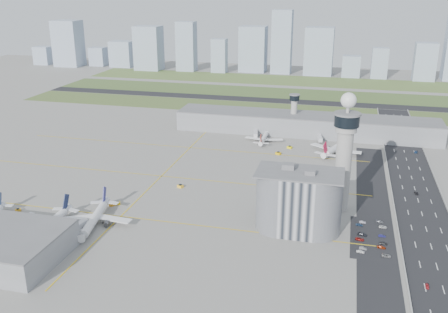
% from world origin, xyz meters
% --- Properties ---
extents(ground, '(1000.00, 1000.00, 0.00)m').
position_xyz_m(ground, '(0.00, 0.00, 0.00)').
color(ground, gray).
extents(grass_strip_0, '(480.00, 50.00, 0.08)m').
position_xyz_m(grass_strip_0, '(-20.00, 225.00, 0.04)').
color(grass_strip_0, '#4C642F').
rests_on(grass_strip_0, ground).
extents(grass_strip_1, '(480.00, 60.00, 0.08)m').
position_xyz_m(grass_strip_1, '(-20.00, 300.00, 0.04)').
color(grass_strip_1, '#4D6B32').
rests_on(grass_strip_1, ground).
extents(grass_strip_2, '(480.00, 70.00, 0.08)m').
position_xyz_m(grass_strip_2, '(-20.00, 380.00, 0.04)').
color(grass_strip_2, '#577035').
rests_on(grass_strip_2, ground).
extents(runway, '(480.00, 22.00, 0.10)m').
position_xyz_m(runway, '(-20.00, 262.00, 0.06)').
color(runway, black).
rests_on(runway, ground).
extents(highway, '(28.00, 500.00, 0.10)m').
position_xyz_m(highway, '(115.00, 0.00, 0.05)').
color(highway, black).
rests_on(highway, ground).
extents(barrier_left, '(0.60, 500.00, 1.20)m').
position_xyz_m(barrier_left, '(101.00, 0.00, 0.60)').
color(barrier_left, '#9E9E99').
rests_on(barrier_left, ground).
extents(landside_road, '(18.00, 260.00, 0.08)m').
position_xyz_m(landside_road, '(90.00, -10.00, 0.04)').
color(landside_road, black).
rests_on(landside_road, ground).
extents(parking_lot, '(20.00, 44.00, 0.10)m').
position_xyz_m(parking_lot, '(88.00, -22.00, 0.05)').
color(parking_lot, black).
rests_on(parking_lot, ground).
extents(taxiway_line_h_0, '(260.00, 0.60, 0.01)m').
position_xyz_m(taxiway_line_h_0, '(-40.00, -30.00, 0.01)').
color(taxiway_line_h_0, yellow).
rests_on(taxiway_line_h_0, ground).
extents(taxiway_line_h_1, '(260.00, 0.60, 0.01)m').
position_xyz_m(taxiway_line_h_1, '(-40.00, 30.00, 0.01)').
color(taxiway_line_h_1, yellow).
rests_on(taxiway_line_h_1, ground).
extents(taxiway_line_h_2, '(260.00, 0.60, 0.01)m').
position_xyz_m(taxiway_line_h_2, '(-40.00, 90.00, 0.01)').
color(taxiway_line_h_2, yellow).
rests_on(taxiway_line_h_2, ground).
extents(taxiway_line_v, '(0.60, 260.00, 0.01)m').
position_xyz_m(taxiway_line_v, '(-40.00, 30.00, 0.01)').
color(taxiway_line_v, yellow).
rests_on(taxiway_line_v, ground).
extents(control_tower, '(14.00, 14.00, 64.50)m').
position_xyz_m(control_tower, '(72.00, 8.00, 35.04)').
color(control_tower, '#ADAAA5').
rests_on(control_tower, ground).
extents(secondary_tower, '(8.60, 8.60, 31.90)m').
position_xyz_m(secondary_tower, '(30.00, 150.00, 18.80)').
color(secondary_tower, '#ADAAA5').
rests_on(secondary_tower, ground).
extents(admin_building, '(42.00, 24.00, 33.50)m').
position_xyz_m(admin_building, '(51.99, -22.00, 15.30)').
color(admin_building, '#B2B2B7').
rests_on(admin_building, ground).
extents(terminal_pier, '(210.00, 32.00, 15.80)m').
position_xyz_m(terminal_pier, '(40.00, 148.00, 7.90)').
color(terminal_pier, gray).
rests_on(terminal_pier, ground).
extents(airplane_near_b, '(37.49, 43.84, 12.09)m').
position_xyz_m(airplane_near_b, '(-67.57, -54.95, 6.04)').
color(airplane_near_b, white).
rests_on(airplane_near_b, ground).
extents(airplane_near_c, '(46.20, 51.53, 12.61)m').
position_xyz_m(airplane_near_c, '(-48.49, -42.58, 6.30)').
color(airplane_near_c, white).
rests_on(airplane_near_c, ground).
extents(airplane_far_a, '(30.17, 35.40, 9.84)m').
position_xyz_m(airplane_far_a, '(11.03, 119.48, 4.92)').
color(airplane_far_a, white).
rests_on(airplane_far_a, ground).
extents(airplane_far_b, '(52.21, 56.28, 12.79)m').
position_xyz_m(airplane_far_b, '(66.38, 105.59, 6.39)').
color(airplane_far_b, white).
rests_on(airplane_far_b, ground).
extents(jet_bridge_near_1, '(5.39, 14.31, 5.70)m').
position_xyz_m(jet_bridge_near_1, '(-83.00, -61.00, 2.85)').
color(jet_bridge_near_1, silver).
rests_on(jet_bridge_near_1, ground).
extents(jet_bridge_near_2, '(5.39, 14.31, 5.70)m').
position_xyz_m(jet_bridge_near_2, '(-53.00, -61.00, 2.85)').
color(jet_bridge_near_2, silver).
rests_on(jet_bridge_near_2, ground).
extents(jet_bridge_far_0, '(5.39, 14.31, 5.70)m').
position_xyz_m(jet_bridge_far_0, '(2.00, 132.00, 2.85)').
color(jet_bridge_far_0, silver).
rests_on(jet_bridge_far_0, ground).
extents(jet_bridge_far_1, '(5.39, 14.31, 5.70)m').
position_xyz_m(jet_bridge_far_1, '(52.00, 132.00, 2.85)').
color(jet_bridge_far_1, silver).
rests_on(jet_bridge_far_1, ground).
extents(tug_0, '(3.69, 3.62, 1.78)m').
position_xyz_m(tug_0, '(-96.68, -37.72, 0.89)').
color(tug_0, orange).
rests_on(tug_0, ground).
extents(tug_1, '(2.90, 3.45, 1.70)m').
position_xyz_m(tug_1, '(-50.51, -18.73, 0.85)').
color(tug_1, orange).
rests_on(tug_1, ground).
extents(tug_2, '(3.71, 3.28, 1.79)m').
position_xyz_m(tug_2, '(-48.40, -16.41, 0.90)').
color(tug_2, '#F6C302').
rests_on(tug_2, ground).
extents(tug_3, '(4.16, 3.65, 2.01)m').
position_xyz_m(tug_3, '(-22.23, 15.29, 1.01)').
color(tug_3, yellow).
rests_on(tug_3, ground).
extents(tug_4, '(4.12, 3.57, 2.01)m').
position_xyz_m(tug_4, '(32.58, 106.50, 1.00)').
color(tug_4, '#FDE709').
rests_on(tug_4, ground).
extents(tug_5, '(4.36, 3.80, 2.12)m').
position_xyz_m(tug_5, '(26.37, 90.45, 1.06)').
color(tug_5, '#E5B307').
rests_on(tug_5, ground).
extents(car_lot_0, '(3.86, 1.75, 1.29)m').
position_xyz_m(car_lot_0, '(82.74, -37.75, 0.64)').
color(car_lot_0, white).
rests_on(car_lot_0, ground).
extents(car_lot_1, '(3.68, 1.67, 1.17)m').
position_xyz_m(car_lot_1, '(83.93, -34.43, 0.59)').
color(car_lot_1, gray).
rests_on(car_lot_1, ground).
extents(car_lot_2, '(4.44, 2.54, 1.17)m').
position_xyz_m(car_lot_2, '(82.48, -25.97, 0.58)').
color(car_lot_2, maroon).
rests_on(car_lot_2, ground).
extents(car_lot_3, '(4.69, 2.52, 1.29)m').
position_xyz_m(car_lot_3, '(83.72, -20.72, 0.65)').
color(car_lot_3, '#24252D').
rests_on(car_lot_3, ground).
extents(car_lot_4, '(3.68, 1.76, 1.21)m').
position_xyz_m(car_lot_4, '(82.35, -10.27, 0.61)').
color(car_lot_4, navy).
rests_on(car_lot_4, ground).
extents(car_lot_5, '(3.32, 1.26, 1.08)m').
position_xyz_m(car_lot_5, '(83.95, -6.76, 0.54)').
color(car_lot_5, '#B4AFC0').
rests_on(car_lot_5, ground).
extents(car_lot_6, '(4.52, 2.34, 1.22)m').
position_xyz_m(car_lot_6, '(93.99, -38.81, 0.61)').
color(car_lot_6, gray).
rests_on(car_lot_6, ground).
extents(car_lot_7, '(4.22, 2.15, 1.17)m').
position_xyz_m(car_lot_7, '(92.24, -31.37, 0.59)').
color(car_lot_7, '#9A2D0D').
rests_on(car_lot_7, ground).
extents(car_lot_8, '(3.85, 1.97, 1.25)m').
position_xyz_m(car_lot_8, '(93.24, -27.36, 0.63)').
color(car_lot_8, '#242425').
rests_on(car_lot_8, ground).
extents(car_lot_9, '(3.53, 1.48, 1.14)m').
position_xyz_m(car_lot_9, '(93.04, -19.79, 0.57)').
color(car_lot_9, navy).
rests_on(car_lot_9, ground).
extents(car_lot_10, '(4.27, 2.30, 1.14)m').
position_xyz_m(car_lot_10, '(93.87, -9.89, 0.57)').
color(car_lot_10, silver).
rests_on(car_lot_10, ground).
extents(car_lot_11, '(3.88, 1.92, 1.08)m').
position_xyz_m(car_lot_11, '(92.64, -4.14, 0.54)').
color(car_lot_11, slate).
rests_on(car_lot_11, ground).
extents(car_hw_0, '(1.65, 3.63, 1.21)m').
position_xyz_m(car_hw_0, '(108.79, -59.69, 0.60)').
color(car_hw_0, '#AD242A').
rests_on(car_hw_0, ground).
extents(car_hw_1, '(1.86, 4.06, 1.29)m').
position_xyz_m(car_hw_1, '(114.91, 39.10, 0.65)').
color(car_hw_1, black).
rests_on(car_hw_1, ground).
extents(car_hw_2, '(2.86, 4.94, 1.30)m').
position_xyz_m(car_hw_2, '(122.93, 118.75, 0.65)').
color(car_hw_2, navy).
rests_on(car_hw_2, ground).
extents(car_hw_4, '(1.62, 3.38, 1.12)m').
position_xyz_m(car_hw_4, '(108.57, 181.75, 0.56)').
color(car_hw_4, slate).
rests_on(car_hw_4, ground).
extents(skyline_bldg_0, '(24.05, 19.24, 26.50)m').
position_xyz_m(skyline_bldg_0, '(-377.77, 421.70, 13.25)').
color(skyline_bldg_0, '#9EADC1').
rests_on(skyline_bldg_0, ground).
extents(skyline_bldg_1, '(37.63, 30.10, 65.60)m').
position_xyz_m(skyline_bldg_1, '(-331.22, 417.61, 32.80)').
color(skyline_bldg_1, '#9EADC1').
rests_on(skyline_bldg_1, ground).
extents(skyline_bldg_2, '(22.81, 18.25, 26.79)m').
position_xyz_m(skyline_bldg_2, '(-291.25, 430.16, 13.39)').
color(skyline_bldg_2, '#9EADC1').
rests_on(skyline_bldg_2, ground).
extents(skyline_bldg_3, '(32.30, 25.84, 36.93)m').
position_xyz_m(skyline_bldg_3, '(-252.58, 431.35, 18.47)').
color(skyline_bldg_3, '#9EADC1').
rests_on(skyline_bldg_3, ground).
extents(skyline_bldg_4, '(35.81, 28.65, 60.36)m').
position_xyz_m(skyline_bldg_4, '(-204.47, 415.19, 30.18)').
color(skyline_bldg_4, '#9EADC1').
rests_on(skyline_bldg_4, ground).
extents(skyline_bldg_5, '(25.49, 20.39, 66.89)m').
position_xyz_m(skyline_bldg_5, '(-150.11, 419.66, 33.44)').
color(skyline_bldg_5, '#9EADC1').
rests_on(skyline_bldg_5, ground).
extents(skyline_bldg_6, '(20.04, 16.03, 45.20)m').
position_xyz_m(skyline_bldg_6, '(-102.68, 417.90, 22.60)').
color(skyline_bldg_6, '#9EADC1').
rests_on(skyline_bldg_6, ground).
extents(skyline_bldg_7, '(35.76, 28.61, 61.22)m').
position_xyz_m(skyline_bldg_7, '(-59.44, 436.89, 30.61)').
color(skyline_bldg_7, '#9EADC1').
rests_on(skyline_bldg_7, ground).
extents(skyline_bldg_8, '(26.33, 21.06, 83.39)m').
position_xyz_m(skyline_bldg_8, '(-19.42, 431.56, 41.69)').
color(skyline_bldg_8, '#9EADC1').
rests_on(skyline_bldg_8, ground).
extents(skyline_bldg_9, '(36.96, 29.57, 62.11)m').
position_xyz_m(skyline_bldg_9, '(30.27, 432.32, 31.06)').
color(skyline_bldg_9, '#9EADC1').
rests_on(skyline_bldg_9, ground).
extents(skyline_bldg_10, '(23.01, 18.41, 27.75)m').
position_xyz_m(skyline_bldg_10, '(73.27, 423.68, 13.87)').
color(skyline_bldg_10, '#9EADC1').
rests_on(skyline_bldg_10, ground).
extents(skyline_bldg_11, '(20.22, 16.18, 38.97)m').
position_xyz_m(skyline_bldg_11, '(108.28, 423.34, 19.48)').
color(skyline_bldg_11, '#9EADC1').
rests_on(skyline_bldg_11, ground).
extents(skyline_bldg_12, '(26.14, 20.92, 46.89)m').
position_xyz_m(skyline_bldg_12, '(162.17, 421.29, 23.44)').
color(skyline_bldg_12, '#9EADC1').
rests_on(skyline_bldg_12, ground).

